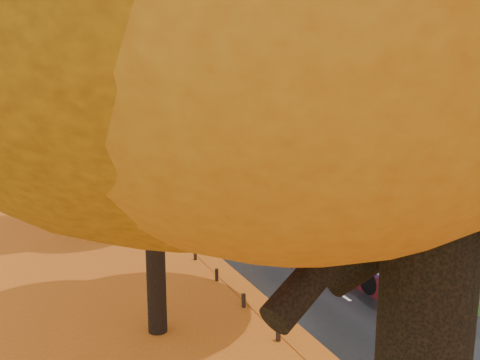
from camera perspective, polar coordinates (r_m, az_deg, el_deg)
road at (r=37.39m, az=-6.28°, el=-0.98°), size 6.50×90.00×0.04m
centre_line at (r=37.38m, az=-6.28°, el=-0.95°), size 0.12×90.00×0.01m
leaf_verge at (r=35.85m, az=-20.14°, el=-2.20°), size 12.00×90.00×0.02m
leaf_drift at (r=36.62m, az=-10.84°, el=-1.35°), size 0.90×90.00×0.01m
trees_left at (r=37.13m, az=-18.54°, el=13.20°), size 9.20×74.00×13.88m
trees_right at (r=40.96m, az=2.50°, el=13.79°), size 9.30×74.20×13.96m
bollard_row at (r=18.01m, az=2.12°, el=-14.32°), size 0.11×23.51×0.52m
streetlamp_near at (r=23.40m, az=15.72°, el=2.78°), size 2.45×0.18×8.00m
streetlamp_mid at (r=42.64m, az=-3.35°, el=7.00°), size 2.45×0.18×8.00m
streetlamp_far at (r=63.69m, az=-10.31°, el=8.36°), size 2.45×0.18×8.00m
bus at (r=23.39m, az=10.36°, el=-5.17°), size 2.86×10.35×2.70m
car_white at (r=41.45m, az=-11.37°, el=1.00°), size 1.64×3.67×1.23m
car_silver at (r=48.63m, az=-13.23°, el=2.57°), size 2.25×4.47×1.41m
car_dark at (r=60.07m, az=-15.40°, el=4.13°), size 3.01×5.10×1.39m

